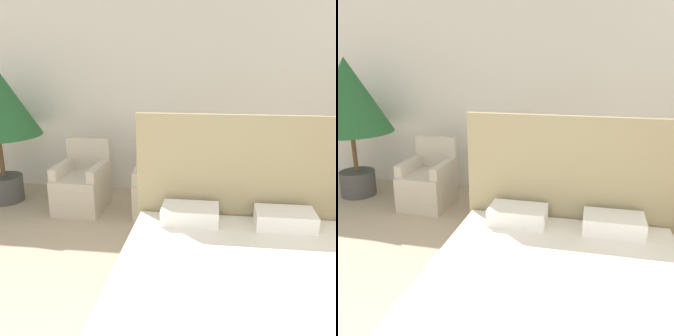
% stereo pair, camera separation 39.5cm
% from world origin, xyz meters
% --- Properties ---
extents(wall_back, '(10.00, 0.06, 2.90)m').
position_xyz_m(wall_back, '(0.00, 4.23, 1.45)').
color(wall_back, white).
rests_on(wall_back, ground_plane).
extents(bed, '(1.78, 2.13, 1.44)m').
position_xyz_m(bed, '(0.83, 1.22, 0.31)').
color(bed, brown).
rests_on(bed, ground_plane).
extents(armchair_near_window_left, '(0.60, 0.69, 0.87)m').
position_xyz_m(armchair_near_window_left, '(-1.05, 3.37, 0.28)').
color(armchair_near_window_left, beige).
rests_on(armchair_near_window_left, ground_plane).
extents(armchair_near_window_right, '(0.62, 0.71, 0.87)m').
position_xyz_m(armchair_near_window_right, '(-0.05, 3.37, 0.28)').
color(armchair_near_window_right, beige).
rests_on(armchair_near_window_right, ground_plane).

